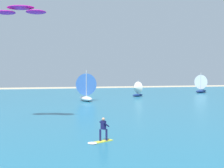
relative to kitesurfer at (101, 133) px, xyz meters
name	(u,v)px	position (x,y,z in m)	size (l,w,h in m)	color
ocean	(70,101)	(1.88, 31.57, -0.65)	(160.00, 90.00, 0.10)	#236B89
kitesurfer	(101,133)	(0.00, 0.00, 0.00)	(2.01, 1.31, 1.67)	yellow
kite	(21,10)	(-5.58, 9.88, 10.26)	(5.24, 3.20, 0.76)	#B21999
sailboat_outermost	(85,87)	(4.40, 30.44, 1.92)	(4.16, 4.83, 5.50)	silver
sailboat_near_shore	(136,89)	(16.83, 37.00, 1.04)	(3.21, 2.87, 3.60)	navy
sailboat_far_left	(202,83)	(38.23, 44.42, 1.81)	(4.71, 4.20, 5.26)	navy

